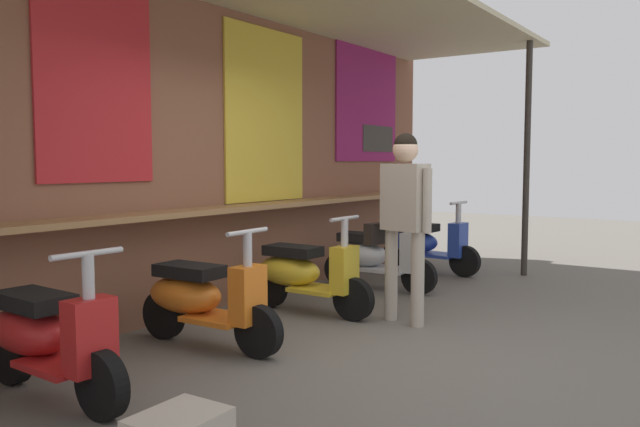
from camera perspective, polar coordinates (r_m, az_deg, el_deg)
ground_plane at (r=5.23m, az=3.89°, el=-11.75°), size 26.42×26.42×0.00m
market_stall_facade at (r=6.19m, az=-11.15°, el=7.66°), size 9.44×2.34×3.27m
scooter_red at (r=4.40m, az=-23.36°, el=-10.04°), size 0.46×1.40×0.97m
scooter_orange at (r=5.22m, az=-10.60°, el=-7.44°), size 0.46×1.40×0.97m
scooter_yellow at (r=6.26m, az=-1.56°, el=-5.35°), size 0.46×1.40×0.97m
scooter_silver at (r=7.40m, az=4.70°, el=-3.81°), size 0.47×1.40×0.97m
scooter_blue at (r=8.64m, az=9.31°, el=-2.65°), size 0.47×1.40×0.97m
shopper_with_handbag at (r=5.83m, az=7.46°, el=0.56°), size 0.34×0.68×1.73m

